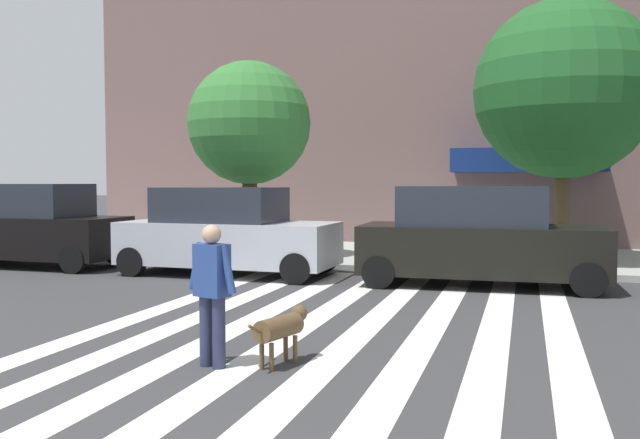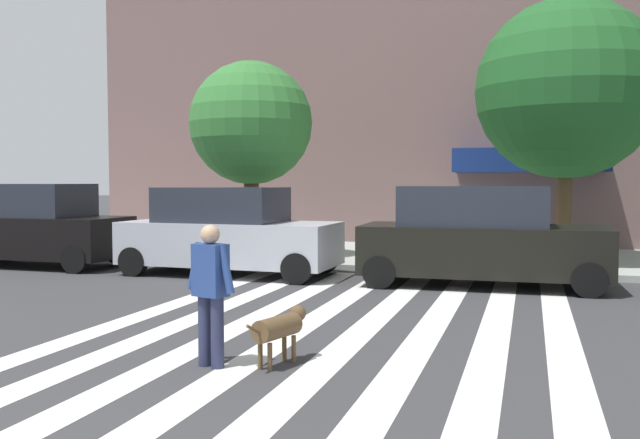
{
  "view_description": "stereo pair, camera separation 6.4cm",
  "coord_description": "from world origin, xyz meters",
  "px_view_note": "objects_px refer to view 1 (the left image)",
  "views": [
    {
      "loc": [
        3.74,
        -1.83,
        2.13
      ],
      "look_at": [
        0.64,
        8.33,
        1.53
      ],
      "focal_mm": 37.94,
      "sensor_mm": 36.0,
      "label": 1
    },
    {
      "loc": [
        3.8,
        -1.81,
        2.13
      ],
      "look_at": [
        0.64,
        8.33,
        1.53
      ],
      "focal_mm": 37.94,
      "sensor_mm": 36.0,
      "label": 2
    }
  ],
  "objects_px": {
    "parked_car_behind_first": "(226,233)",
    "street_tree_middle": "(564,90)",
    "parked_car_near_curb": "(34,226)",
    "dog_on_leash": "(282,327)",
    "pedestrian_dog_walker": "(212,287)",
    "parked_car_third_in_line": "(478,237)",
    "street_tree_nearest": "(249,124)"
  },
  "relations": [
    {
      "from": "pedestrian_dog_walker",
      "to": "dog_on_leash",
      "type": "height_order",
      "value": "pedestrian_dog_walker"
    },
    {
      "from": "street_tree_middle",
      "to": "pedestrian_dog_walker",
      "type": "height_order",
      "value": "street_tree_middle"
    },
    {
      "from": "parked_car_near_curb",
      "to": "dog_on_leash",
      "type": "bearing_deg",
      "value": -36.66
    },
    {
      "from": "parked_car_behind_first",
      "to": "street_tree_middle",
      "type": "bearing_deg",
      "value": 25.45
    },
    {
      "from": "street_tree_nearest",
      "to": "parked_car_third_in_line",
      "type": "bearing_deg",
      "value": -20.77
    },
    {
      "from": "parked_car_near_curb",
      "to": "street_tree_middle",
      "type": "relative_size",
      "value": 0.7
    },
    {
      "from": "street_tree_nearest",
      "to": "parked_car_behind_first",
      "type": "bearing_deg",
      "value": -80.6
    },
    {
      "from": "street_tree_middle",
      "to": "dog_on_leash",
      "type": "relative_size",
      "value": 6.23
    },
    {
      "from": "parked_car_near_curb",
      "to": "parked_car_third_in_line",
      "type": "distance_m",
      "value": 10.88
    },
    {
      "from": "street_tree_nearest",
      "to": "dog_on_leash",
      "type": "distance_m",
      "value": 10.47
    },
    {
      "from": "parked_car_near_curb",
      "to": "pedestrian_dog_walker",
      "type": "relative_size",
      "value": 2.74
    },
    {
      "from": "parked_car_behind_first",
      "to": "parked_car_third_in_line",
      "type": "height_order",
      "value": "parked_car_third_in_line"
    },
    {
      "from": "parked_car_third_in_line",
      "to": "pedestrian_dog_walker",
      "type": "xyz_separation_m",
      "value": [
        -2.5,
        -7.09,
        -0.06
      ]
    },
    {
      "from": "street_tree_nearest",
      "to": "dog_on_leash",
      "type": "relative_size",
      "value": 4.95
    },
    {
      "from": "parked_car_behind_first",
      "to": "dog_on_leash",
      "type": "distance_m",
      "value": 7.81
    },
    {
      "from": "parked_car_behind_first",
      "to": "street_tree_middle",
      "type": "distance_m",
      "value": 8.85
    },
    {
      "from": "pedestrian_dog_walker",
      "to": "dog_on_leash",
      "type": "relative_size",
      "value": 1.6
    },
    {
      "from": "parked_car_behind_first",
      "to": "pedestrian_dog_walker",
      "type": "bearing_deg",
      "value": -66.36
    },
    {
      "from": "parked_car_behind_first",
      "to": "dog_on_leash",
      "type": "height_order",
      "value": "parked_car_behind_first"
    },
    {
      "from": "parked_car_near_curb",
      "to": "parked_car_third_in_line",
      "type": "bearing_deg",
      "value": -0.01
    },
    {
      "from": "street_tree_middle",
      "to": "parked_car_behind_first",
      "type": "bearing_deg",
      "value": -154.55
    },
    {
      "from": "parked_car_near_curb",
      "to": "dog_on_leash",
      "type": "xyz_separation_m",
      "value": [
        9.11,
        -6.78,
        -0.57
      ]
    },
    {
      "from": "parked_car_near_curb",
      "to": "dog_on_leash",
      "type": "relative_size",
      "value": 4.36
    },
    {
      "from": "pedestrian_dog_walker",
      "to": "parked_car_third_in_line",
      "type": "bearing_deg",
      "value": 70.57
    },
    {
      "from": "dog_on_leash",
      "to": "street_tree_middle",
      "type": "bearing_deg",
      "value": 71.01
    },
    {
      "from": "parked_car_third_in_line",
      "to": "street_tree_middle",
      "type": "bearing_deg",
      "value": 63.3
    },
    {
      "from": "parked_car_behind_first",
      "to": "dog_on_leash",
      "type": "relative_size",
      "value": 4.78
    },
    {
      "from": "parked_car_near_curb",
      "to": "street_tree_middle",
      "type": "xyz_separation_m",
      "value": [
        12.65,
        3.51,
        3.35
      ]
    },
    {
      "from": "parked_car_near_curb",
      "to": "street_tree_nearest",
      "type": "distance_m",
      "value": 5.99
    },
    {
      "from": "parked_car_behind_first",
      "to": "pedestrian_dog_walker",
      "type": "xyz_separation_m",
      "value": [
        3.11,
        -7.1,
        -0.03
      ]
    },
    {
      "from": "parked_car_third_in_line",
      "to": "parked_car_behind_first",
      "type": "bearing_deg",
      "value": 179.97
    },
    {
      "from": "dog_on_leash",
      "to": "street_tree_nearest",
      "type": "bearing_deg",
      "value": 114.95
    }
  ]
}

